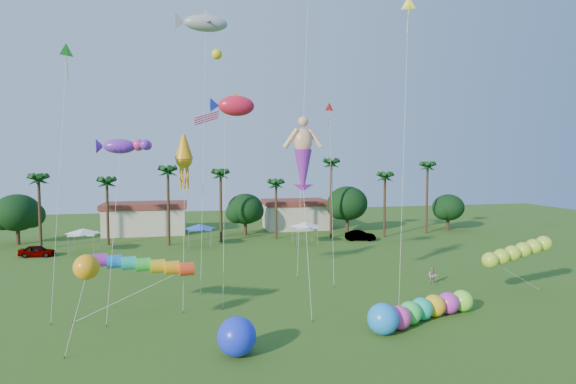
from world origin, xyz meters
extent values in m
plane|color=#285116|center=(0.00, 0.00, 0.00)|extent=(160.00, 160.00, 0.00)
cylinder|color=#3A2819|center=(-26.00, 40.00, 4.50)|extent=(0.36, 0.36, 9.00)
cylinder|color=#3A2819|center=(-18.00, 41.00, 4.25)|extent=(0.36, 0.36, 8.50)
cylinder|color=#3A2819|center=(-10.00, 39.00, 5.00)|extent=(0.36, 0.36, 10.00)
cylinder|color=#3A2819|center=(-3.00, 40.00, 4.75)|extent=(0.36, 0.36, 9.50)
cylinder|color=#3A2819|center=(5.00, 41.00, 4.00)|extent=(0.36, 0.36, 8.00)
cylinder|color=#3A2819|center=(13.00, 40.00, 5.50)|extent=(0.36, 0.36, 11.00)
cylinder|color=#3A2819|center=(21.00, 39.00, 4.50)|extent=(0.36, 0.36, 9.00)
cylinder|color=#3A2819|center=(29.00, 41.00, 5.25)|extent=(0.36, 0.36, 10.50)
sphere|color=#113814|center=(-30.00, 44.00, 4.34)|extent=(5.88, 5.88, 5.88)
sphere|color=#113814|center=(1.00, 45.00, 4.03)|extent=(5.46, 5.46, 5.46)
sphere|color=#113814|center=(17.00, 44.00, 4.65)|extent=(6.30, 6.30, 6.30)
sphere|color=#113814|center=(34.00, 43.00, 3.72)|extent=(5.04, 5.04, 5.04)
cube|color=beige|center=(-14.00, 50.00, 2.00)|extent=(12.00, 7.00, 4.00)
cube|color=beige|center=(10.00, 50.00, 2.00)|extent=(10.00, 7.00, 4.00)
pyramid|color=white|center=(-20.00, 36.00, 2.75)|extent=(3.00, 3.00, 0.60)
pyramid|color=blue|center=(-6.00, 37.00, 2.75)|extent=(3.00, 3.00, 0.60)
pyramid|color=white|center=(8.00, 36.00, 2.75)|extent=(3.00, 3.00, 0.60)
imported|color=#4C4C54|center=(-24.93, 34.95, 0.67)|extent=(4.07, 1.96, 1.34)
imported|color=#4C4C54|center=(16.40, 36.94, 0.71)|extent=(4.52, 2.50, 1.41)
imported|color=#A08D85|center=(14.44, 14.12, 0.79)|extent=(0.98, 0.94, 1.59)
sphere|color=#E33BA2|center=(6.46, 4.62, 0.81)|extent=(1.61, 1.61, 1.61)
sphere|color=#35E44B|center=(7.63, 5.33, 0.81)|extent=(1.61, 1.61, 1.61)
sphere|color=#1BC097|center=(8.83, 5.93, 0.81)|extent=(1.61, 1.61, 1.61)
sphere|color=yellow|center=(10.09, 6.39, 0.81)|extent=(1.61, 1.61, 1.61)
sphere|color=#CC30C3|center=(11.41, 6.70, 0.81)|extent=(1.61, 1.61, 1.61)
sphere|color=#85FA37|center=(12.75, 6.97, 0.81)|extent=(1.61, 1.61, 1.61)
sphere|color=#1B89FA|center=(5.05, 4.06, 1.03)|extent=(2.67, 2.67, 2.06)
sphere|color=#1C30FD|center=(-4.60, 2.86, 1.14)|extent=(2.29, 2.29, 2.29)
cylinder|color=#F23F1A|center=(-9.25, 10.15, 3.53)|extent=(7.12, 1.03, 0.96)
cylinder|color=silver|center=(-11.39, 10.40, 1.76)|extent=(7.84, 0.51, 3.55)
cylinder|color=brown|center=(-15.30, 10.64, 0.08)|extent=(0.08, 0.08, 0.16)
ellipsoid|color=#A8D830|center=(16.79, 9.30, 3.20)|extent=(7.17, 1.61, 1.56)
cylinder|color=silver|center=(19.77, 9.85, 1.60)|extent=(5.98, 1.13, 3.22)
cylinder|color=brown|center=(22.76, 10.40, 0.08)|extent=(0.08, 0.08, 0.16)
sphere|color=orange|center=(-13.22, 5.72, 5.01)|extent=(1.78, 1.78, 1.51)
cylinder|color=silver|center=(-13.78, 5.15, 2.50)|extent=(1.14, 1.17, 5.02)
cylinder|color=brown|center=(-14.33, 4.58, 0.08)|extent=(0.08, 0.08, 0.16)
cylinder|color=silver|center=(1.34, 9.42, 5.73)|extent=(0.46, 4.40, 11.47)
cylinder|color=brown|center=(1.12, 7.23, 0.08)|extent=(0.08, 0.08, 0.16)
ellipsoid|color=red|center=(-3.24, 15.40, 15.91)|extent=(4.76, 3.19, 1.89)
cylinder|color=silver|center=(-4.03, 13.27, 7.95)|extent=(1.61, 4.28, 15.91)
cylinder|color=brown|center=(-4.82, 11.15, 0.08)|extent=(0.08, 0.08, 0.16)
ellipsoid|color=#979AA4|center=(-5.45, 21.48, 24.29)|extent=(5.76, 3.09, 1.95)
cylinder|color=silver|center=(-5.93, 18.48, 12.14)|extent=(0.98, 6.02, 24.30)
cylinder|color=brown|center=(-6.40, 15.49, 0.08)|extent=(0.08, 0.08, 0.16)
cone|color=orange|center=(-7.58, 14.91, 11.39)|extent=(1.77, 1.77, 4.24)
cylinder|color=silver|center=(-7.68, 12.99, 5.69)|extent=(0.24, 3.86, 11.39)
cylinder|color=brown|center=(-7.79, 11.08, 0.08)|extent=(0.08, 0.08, 0.16)
ellipsoid|color=purple|center=(-12.18, 12.72, 12.39)|extent=(4.37, 3.08, 1.54)
cylinder|color=silver|center=(-12.53, 11.01, 6.20)|extent=(0.72, 3.44, 12.40)
cylinder|color=brown|center=(-12.87, 9.30, 0.08)|extent=(0.08, 0.08, 0.16)
cone|color=red|center=(6.36, 20.04, 16.51)|extent=(1.11, 0.46, 1.09)
cylinder|color=silver|center=(5.85, 17.58, 8.25)|extent=(1.05, 4.96, 16.52)
cylinder|color=brown|center=(5.34, 15.11, 0.08)|extent=(0.08, 0.08, 0.16)
cone|color=#F1F519|center=(10.47, 11.98, 24.01)|extent=(1.31, 0.88, 1.34)
cylinder|color=silver|center=(9.49, 10.39, 12.01)|extent=(1.99, 3.21, 24.02)
cylinder|color=brown|center=(8.51, 8.80, 0.08)|extent=(0.08, 0.08, 0.16)
cone|color=green|center=(-15.94, 14.10, 19.43)|extent=(1.11, 1.02, 1.25)
cylinder|color=silver|center=(-16.31, 12.28, 9.71)|extent=(0.76, 3.66, 19.43)
cylinder|color=brown|center=(-16.68, 10.47, 0.08)|extent=(0.08, 0.08, 0.16)
cylinder|color=silver|center=(3.76, 20.35, 14.24)|extent=(1.95, 3.33, 28.48)
cylinder|color=brown|center=(2.80, 18.70, 0.08)|extent=(0.08, 0.08, 0.16)
camera|label=1|loc=(-7.11, -22.55, 11.33)|focal=28.00mm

